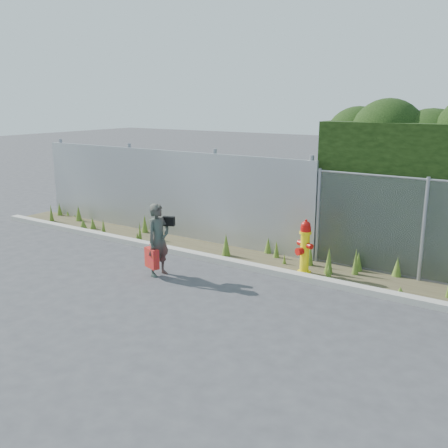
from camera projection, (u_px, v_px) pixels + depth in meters
ground at (195, 295)px, 9.02m from camera, size 80.00×80.00×0.00m
curb at (246, 265)px, 10.47m from camera, size 16.00×0.22×0.12m
weed_strip at (256, 253)px, 11.08m from camera, size 16.00×1.33×0.55m
corrugated_fence at (163, 192)px, 12.92m from camera, size 8.50×0.21×2.30m
fire_hydrant at (305, 248)px, 9.99m from camera, size 0.38×0.34×1.14m
woman at (158, 240)px, 9.91m from camera, size 0.41×0.57×1.47m
red_tote_bag at (152, 258)px, 9.91m from camera, size 0.36×0.13×0.47m
black_shoulder_bag at (169, 221)px, 9.98m from camera, size 0.25×0.10×0.18m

